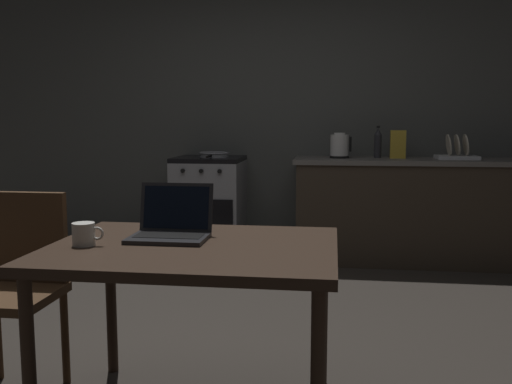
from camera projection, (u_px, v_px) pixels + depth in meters
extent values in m
plane|color=#2D2823|center=(228.00, 346.00, 3.12)|extent=(12.00, 12.00, 0.00)
cube|color=#4F514D|center=(306.00, 105.00, 5.28)|extent=(6.40, 0.10, 2.74)
cube|color=#382D23|center=(419.00, 213.00, 4.92)|extent=(2.10, 0.60, 0.86)
cube|color=#66605B|center=(421.00, 161.00, 4.87)|extent=(2.16, 0.64, 0.04)
cube|color=gray|center=(210.00, 209.00, 5.17)|extent=(0.60, 0.60, 0.86)
cube|color=black|center=(209.00, 159.00, 5.12)|extent=(0.60, 0.60, 0.04)
cube|color=black|center=(202.00, 222.00, 4.88)|extent=(0.54, 0.01, 0.40)
cylinder|color=black|center=(183.00, 171.00, 4.84)|extent=(0.04, 0.02, 0.04)
cylinder|color=black|center=(201.00, 171.00, 4.82)|extent=(0.04, 0.02, 0.04)
cylinder|color=black|center=(220.00, 171.00, 4.79)|extent=(0.04, 0.02, 0.04)
cube|color=#332319|center=(194.00, 249.00, 2.28)|extent=(1.14, 0.88, 0.04)
cylinder|color=#332319|center=(29.00, 370.00, 2.02)|extent=(0.05, 0.05, 0.70)
cylinder|color=#332319|center=(111.00, 303.00, 2.77)|extent=(0.05, 0.05, 0.70)
cylinder|color=#332319|center=(322.00, 312.00, 2.63)|extent=(0.05, 0.05, 0.70)
cube|color=#4C331E|center=(8.00, 297.00, 2.48)|extent=(0.40, 0.40, 0.04)
cube|color=#4C331E|center=(27.00, 237.00, 2.63)|extent=(0.38, 0.04, 0.42)
cylinder|color=#4C331E|center=(26.00, 369.00, 2.32)|extent=(0.04, 0.04, 0.44)
cylinder|color=#4C331E|center=(65.00, 337.00, 2.66)|extent=(0.04, 0.04, 0.44)
cube|color=#232326|center=(168.00, 238.00, 2.35)|extent=(0.32, 0.22, 0.02)
cube|color=black|center=(169.00, 235.00, 2.37)|extent=(0.28, 0.12, 0.00)
cube|color=#232326|center=(176.00, 207.00, 2.47)|extent=(0.32, 0.05, 0.21)
cube|color=black|center=(176.00, 207.00, 2.46)|extent=(0.29, 0.04, 0.18)
cylinder|color=black|center=(339.00, 157.00, 4.96)|extent=(0.17, 0.17, 0.02)
cylinder|color=silver|center=(339.00, 145.00, 4.94)|extent=(0.16, 0.16, 0.18)
cylinder|color=silver|center=(340.00, 134.00, 4.93)|extent=(0.09, 0.09, 0.02)
cube|color=black|center=(350.00, 144.00, 4.93)|extent=(0.02, 0.02, 0.13)
cylinder|color=gray|center=(214.00, 156.00, 5.09)|extent=(0.26, 0.26, 0.01)
torus|color=gray|center=(214.00, 153.00, 5.08)|extent=(0.27, 0.27, 0.02)
cylinder|color=black|center=(209.00, 156.00, 4.87)|extent=(0.02, 0.18, 0.02)
cylinder|color=silver|center=(84.00, 234.00, 2.26)|extent=(0.09, 0.09, 0.09)
torus|color=silver|center=(97.00, 233.00, 2.25)|extent=(0.05, 0.01, 0.05)
cube|color=gold|center=(398.00, 144.00, 4.89)|extent=(0.13, 0.05, 0.24)
cube|color=silver|center=(457.00, 157.00, 4.82)|extent=(0.34, 0.26, 0.03)
cylinder|color=beige|center=(449.00, 145.00, 4.82)|extent=(0.04, 0.18, 0.18)
cylinder|color=beige|center=(457.00, 145.00, 4.81)|extent=(0.04, 0.18, 0.18)
cylinder|color=beige|center=(466.00, 145.00, 4.80)|extent=(0.04, 0.18, 0.18)
cylinder|color=#2D2D33|center=(378.00, 146.00, 4.98)|extent=(0.06, 0.06, 0.20)
cone|color=#2D2D33|center=(378.00, 131.00, 4.96)|extent=(0.06, 0.06, 0.06)
cylinder|color=black|center=(378.00, 127.00, 4.96)|extent=(0.03, 0.03, 0.02)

